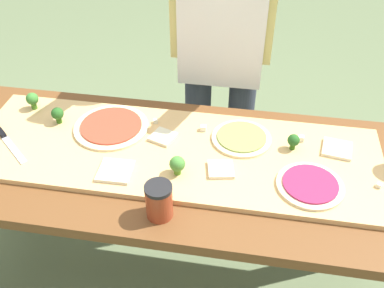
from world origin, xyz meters
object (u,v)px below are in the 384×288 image
Objects in this scene: pizza_whole_beet_magenta at (310,185)px; pizza_slice_far_left at (163,137)px; pizza_whole_tomato_red at (111,127)px; pizza_slice_far_right at (221,169)px; prep_table at (170,182)px; chefs_knife at (3,136)px; pizza_slice_near_left at (337,149)px; broccoli_floret_back_right at (177,164)px; cheese_crumble_b at (301,138)px; broccoli_floret_front_right at (293,141)px; broccoli_floret_back_mid at (32,99)px; cook_center at (223,29)px; cheese_crumble_a at (156,121)px; cheese_crumble_d at (203,128)px; pizza_slice_center at (115,171)px; cheese_crumble_c at (379,185)px; broccoli_floret_front_left at (58,114)px; pizza_whole_pesto_green at (241,138)px.

pizza_whole_beet_magenta is 2.62× the size of pizza_slice_far_left.
pizza_whole_tomato_red reaches higher than pizza_slice_far_right.
prep_table is at bearing -25.76° from pizza_whole_tomato_red.
chefs_knife is (-0.60, 0.00, 0.13)m from prep_table.
pizza_slice_far_right is at bearing -156.26° from pizza_slice_near_left.
cheese_crumble_b is at bearing 30.85° from broccoli_floret_back_right.
broccoli_floret_front_right is 0.86× the size of broccoli_floret_back_mid.
prep_table is 24.93× the size of broccoli_floret_back_right.
broccoli_floret_front_right is at bearing -173.54° from pizza_slice_near_left.
pizza_whole_beet_magenta is 0.13× the size of cook_center.
pizza_slice_far_right is 4.39× the size of cheese_crumble_b.
cheese_crumble_a is at bearing 156.02° from pizza_whole_beet_magenta.
cook_center is (0.72, 0.56, 0.21)m from chefs_knife.
pizza_whole_tomato_red is 0.60m from cook_center.
cook_center is at bearing 51.39° from pizza_whole_tomato_red.
cheese_crumble_b reaches higher than pizza_slice_far_right.
cheese_crumble_a is at bearing 119.02° from pizza_slice_far_left.
cheese_crumble_d is at bearing -4.83° from cheese_crumble_a.
chefs_knife is at bearing 166.07° from pizza_slice_center.
chefs_knife is 15.46× the size of cheese_crumble_c.
pizza_whole_beet_magenta is 3.12× the size of broccoli_floret_back_right.
broccoli_floret_front_right is (0.41, 0.11, 0.16)m from prep_table.
cheese_crumble_c reaches higher than pizza_slice_near_left.
cook_center is (0.56, 0.44, 0.18)m from broccoli_floret_front_left.
pizza_whole_beet_magenta is at bearing -41.01° from pizza_whole_pesto_green.
pizza_whole_beet_magenta is at bearing -14.03° from broccoli_floret_back_mid.
broccoli_floret_front_right is 3.15× the size of cheese_crumble_b.
cheese_crumble_b is (0.26, 0.20, 0.00)m from pizza_slice_far_right.
pizza_slice_near_left reaches higher than prep_table.
broccoli_floret_back_right is 0.47m from cheese_crumble_b.
cheese_crumble_d reaches higher than pizza_whole_tomato_red.
broccoli_floret_front_left is (-0.91, 0.19, 0.03)m from pizza_whole_beet_magenta.
chefs_knife is at bearing -171.57° from cheese_crumble_b.
broccoli_floret_back_right is 3.43× the size of cheese_crumble_d.
prep_table is 0.66m from cook_center.
broccoli_floret_front_right reaches higher than pizza_slice_near_left.
pizza_whole_tomato_red is at bearing 145.44° from broccoli_floret_back_right.
broccoli_floret_front_right is (-0.15, -0.02, 0.03)m from pizza_slice_near_left.
pizza_whole_beet_magenta is 14.44× the size of cheese_crumble_c.
pizza_slice_far_right is 4.19× the size of cheese_crumble_d.
pizza_whole_pesto_green and pizza_whole_tomato_red have the same top height.
broccoli_floret_back_mid is (-1.04, 0.26, 0.03)m from pizza_whole_beet_magenta.
chefs_knife is at bearing 178.21° from cheese_crumble_c.
prep_table is at bearing -0.14° from chefs_knife.
cheese_crumble_b is (0.89, 0.04, -0.03)m from broccoli_floret_front_left.
pizza_slice_far_left is at bearing 60.14° from pizza_slice_center.
broccoli_floret_back_right is (-0.14, -0.04, 0.03)m from pizza_slice_far_right.
broccoli_floret_front_left is (-0.68, -0.01, 0.03)m from pizza_whole_pesto_green.
pizza_slice_far_right is 0.15m from broccoli_floret_back_right.
broccoli_floret_back_mid is (-1.14, 0.06, 0.04)m from pizza_slice_near_left.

